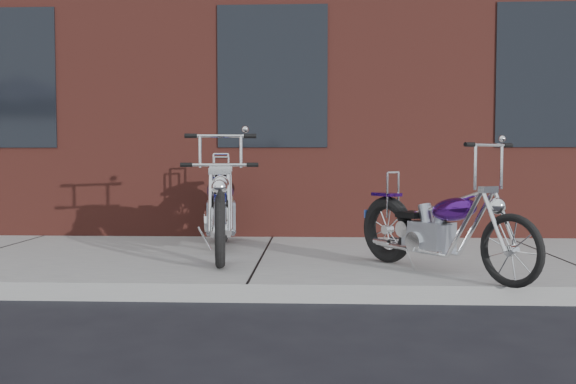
{
  "coord_description": "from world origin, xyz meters",
  "views": [
    {
      "loc": [
        0.53,
        -4.78,
        1.14
      ],
      "look_at": [
        0.29,
        0.8,
        0.85
      ],
      "focal_mm": 38.0,
      "sensor_mm": 36.0,
      "label": 1
    }
  ],
  "objects": [
    {
      "name": "ground",
      "position": [
        0.0,
        0.0,
        0.0
      ],
      "size": [
        120.0,
        120.0,
        0.0
      ],
      "primitive_type": "plane",
      "color": "black",
      "rests_on": "ground"
    },
    {
      "name": "sidewalk",
      "position": [
        0.0,
        1.5,
        0.07
      ],
      "size": [
        22.0,
        3.0,
        0.15
      ],
      "primitive_type": "cube",
      "color": "gray",
      "rests_on": "ground"
    },
    {
      "name": "building_brick",
      "position": [
        0.0,
        8.0,
        4.0
      ],
      "size": [
        22.0,
        10.0,
        8.0
      ],
      "primitive_type": "cube",
      "color": "maroon",
      "rests_on": "ground"
    },
    {
      "name": "chopper_purple",
      "position": [
        1.62,
        0.57,
        0.51
      ],
      "size": [
        1.25,
        1.68,
        1.13
      ],
      "rotation": [
        0.0,
        0.0,
        -0.95
      ],
      "color": "black",
      "rests_on": "sidewalk"
    },
    {
      "name": "chopper_blue",
      "position": [
        -0.45,
        1.59,
        0.57
      ],
      "size": [
        0.6,
        2.34,
        1.02
      ],
      "rotation": [
        0.0,
        0.0,
        -1.43
      ],
      "color": "black",
      "rests_on": "sidewalk"
    },
    {
      "name": "chopper_third",
      "position": [
        -0.46,
        1.66,
        0.59
      ],
      "size": [
        0.64,
        2.43,
        1.24
      ],
      "rotation": [
        0.0,
        0.0,
        -1.42
      ],
      "color": "black",
      "rests_on": "sidewalk"
    }
  ]
}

